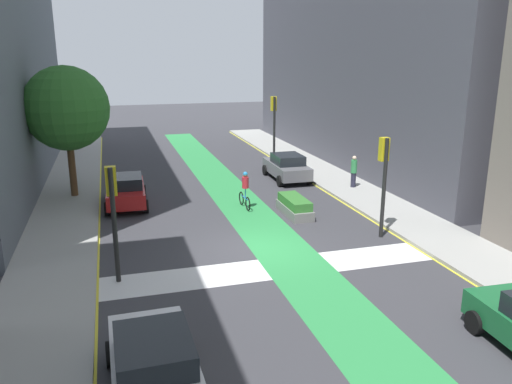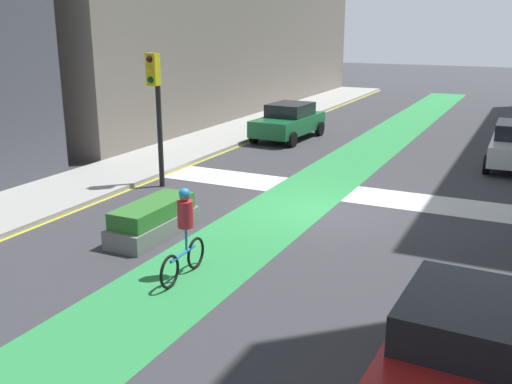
# 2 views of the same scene
# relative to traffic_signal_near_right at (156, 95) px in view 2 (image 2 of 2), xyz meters

# --- Properties ---
(ground_plane) EXTENTS (120.00, 120.00, 0.00)m
(ground_plane) POSITION_rel_traffic_signal_near_right_xyz_m (-5.31, 0.06, -2.90)
(ground_plane) COLOR #38383D
(bike_lane_paint) EXTENTS (2.40, 60.00, 0.01)m
(bike_lane_paint) POSITION_rel_traffic_signal_near_right_xyz_m (-4.40, 0.06, -2.90)
(bike_lane_paint) COLOR #2D8C47
(bike_lane_paint) RESTS_ON ground_plane
(crosswalk_band) EXTENTS (12.00, 1.80, 0.01)m
(crosswalk_band) POSITION_rel_traffic_signal_near_right_xyz_m (-5.31, -1.94, -2.90)
(crosswalk_band) COLOR silver
(crosswalk_band) RESTS_ON ground_plane
(sidewalk_right) EXTENTS (3.00, 60.00, 0.15)m
(sidewalk_right) POSITION_rel_traffic_signal_near_right_xyz_m (2.19, 0.06, -2.83)
(sidewalk_right) COLOR #9E9E99
(sidewalk_right) RESTS_ON ground_plane
(curb_stripe_right) EXTENTS (0.16, 60.00, 0.01)m
(curb_stripe_right) POSITION_rel_traffic_signal_near_right_xyz_m (0.69, 0.06, -2.90)
(curb_stripe_right) COLOR yellow
(curb_stripe_right) RESTS_ON ground_plane
(traffic_signal_near_right) EXTENTS (0.35, 0.52, 4.13)m
(traffic_signal_near_right) POSITION_rel_traffic_signal_near_right_xyz_m (0.00, 0.00, 0.00)
(traffic_signal_near_right) COLOR black
(traffic_signal_near_right) RESTS_ON ground_plane
(car_red_left_far) EXTENTS (2.14, 4.26, 1.57)m
(car_red_left_far) POSITION_rel_traffic_signal_near_right_xyz_m (-9.96, 7.41, -2.10)
(car_red_left_far) COLOR #A51919
(car_red_left_far) RESTS_ON ground_plane
(car_green_right_near) EXTENTS (2.19, 4.28, 1.57)m
(car_green_right_near) POSITION_rel_traffic_signal_near_right_xyz_m (-0.55, -9.10, -2.10)
(car_green_right_near) COLOR #196033
(car_green_right_near) RESTS_ON ground_plane
(cyclist_in_lane) EXTENTS (0.32, 1.73, 1.86)m
(cyclist_in_lane) POSITION_rel_traffic_signal_near_right_xyz_m (-4.37, 5.36, -1.93)
(cyclist_in_lane) COLOR black
(cyclist_in_lane) RESTS_ON ground_plane
(median_planter) EXTENTS (0.99, 2.64, 0.85)m
(median_planter) POSITION_rel_traffic_signal_near_right_xyz_m (-2.40, 3.69, -2.50)
(median_planter) COLOR slate
(median_planter) RESTS_ON ground_plane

